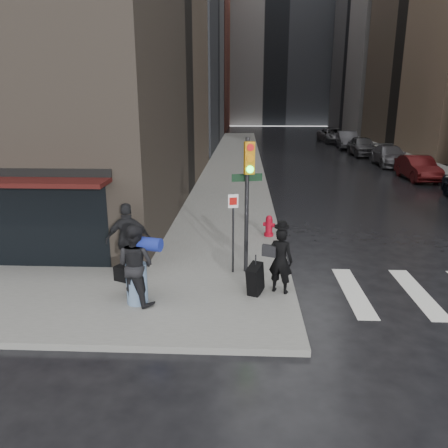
% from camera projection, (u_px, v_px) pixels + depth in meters
% --- Properties ---
extents(ground, '(140.00, 140.00, 0.00)m').
position_uv_depth(ground, '(213.00, 307.00, 10.26)').
color(ground, black).
rests_on(ground, ground).
extents(sidewalk_left, '(4.00, 50.00, 0.15)m').
position_uv_depth(sidewalk_left, '(236.00, 157.00, 36.16)').
color(sidewalk_left, slate).
rests_on(sidewalk_left, ground).
extents(sidewalk_right, '(3.00, 50.00, 0.15)m').
position_uv_depth(sidewalk_right, '(401.00, 158.00, 35.56)').
color(sidewalk_right, slate).
rests_on(sidewalk_right, ground).
extents(bldg_left_far, '(22.00, 20.00, 26.00)m').
position_uv_depth(bldg_left_far, '(156.00, 43.00, 66.77)').
color(bldg_left_far, '#5B2E1F').
rests_on(bldg_left_far, ground).
extents(bldg_right_far, '(22.00, 20.00, 25.00)m').
position_uv_depth(bldg_right_far, '(426.00, 41.00, 61.34)').
color(bldg_right_far, gray).
rests_on(bldg_right_far, ground).
extents(bldg_distant, '(40.00, 12.00, 32.00)m').
position_uv_depth(bldg_distant, '(274.00, 35.00, 80.46)').
color(bldg_distant, gray).
rests_on(bldg_distant, ground).
extents(man_overcoat, '(1.20, 0.81, 1.82)m').
position_uv_depth(man_overcoat, '(275.00, 263.00, 10.48)').
color(man_overcoat, black).
rests_on(man_overcoat, ground).
extents(man_jeans, '(1.29, 1.13, 1.89)m').
position_uv_depth(man_jeans, '(136.00, 264.00, 9.90)').
color(man_jeans, black).
rests_on(man_jeans, ground).
extents(man_greycoat, '(1.24, 0.68, 2.00)m').
position_uv_depth(man_greycoat, '(129.00, 240.00, 11.39)').
color(man_greycoat, black).
rests_on(man_greycoat, ground).
extents(traffic_light, '(0.89, 0.52, 3.63)m').
position_uv_depth(traffic_light, '(246.00, 188.00, 11.28)').
color(traffic_light, black).
rests_on(traffic_light, ground).
extents(fire_hydrant, '(0.42, 0.32, 0.73)m').
position_uv_depth(fire_hydrant, '(269.00, 227.00, 14.99)').
color(fire_hydrant, maroon).
rests_on(fire_hydrant, ground).
extents(parked_car_2, '(1.52, 4.32, 1.42)m').
position_uv_depth(parked_car_2, '(418.00, 168.00, 26.23)').
color(parked_car_2, '#450D0E').
rests_on(parked_car_2, ground).
extents(parked_car_3, '(2.17, 5.00, 1.43)m').
position_uv_depth(parked_car_3, '(390.00, 156.00, 31.80)').
color(parked_car_3, '#545359').
rests_on(parked_car_3, ground).
extents(parked_car_4, '(2.00, 4.79, 1.62)m').
position_uv_depth(parked_car_4, '(362.00, 146.00, 37.36)').
color(parked_car_4, '#48484D').
rests_on(parked_car_4, ground).
extents(parked_car_5, '(2.16, 5.12, 1.65)m').
position_uv_depth(parked_car_5, '(347.00, 140.00, 42.93)').
color(parked_car_5, '#434348').
rests_on(parked_car_5, ground).
extents(parked_car_6, '(3.10, 5.86, 1.57)m').
position_uv_depth(parked_car_6, '(333.00, 135.00, 48.53)').
color(parked_car_6, '#4A4A4E').
rests_on(parked_car_6, ground).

